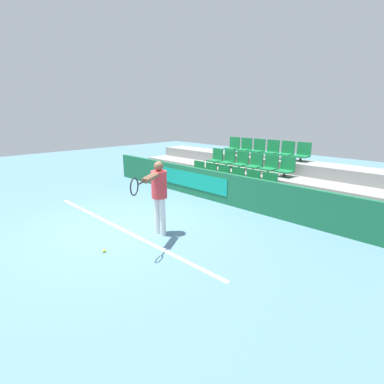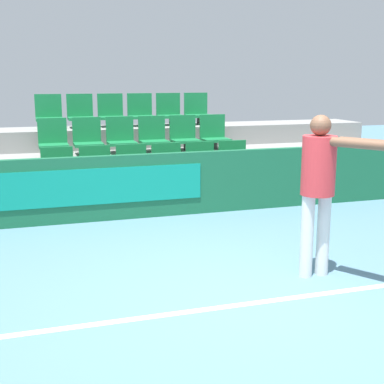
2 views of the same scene
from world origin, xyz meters
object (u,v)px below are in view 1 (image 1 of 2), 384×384
stadium_chair_12 (233,146)px  stadium_chair_13 (245,147)px  tennis_ball (104,251)px  tennis_player (158,191)px  stadium_chair_14 (258,149)px  stadium_chair_4 (251,182)px  stadium_chair_6 (216,158)px  stadium_chair_1 (209,173)px  stadium_chair_15 (271,150)px  stadium_chair_16 (286,151)px  stadium_chair_2 (222,176)px  stadium_chair_3 (236,179)px  stadium_chair_0 (197,171)px  stadium_chair_7 (228,160)px  stadium_chair_10 (270,166)px  stadium_chair_11 (286,168)px  stadium_chair_5 (268,185)px  stadium_chair_17 (302,153)px  stadium_chair_9 (255,163)px  stadium_chair_8 (241,161)px

stadium_chair_12 → stadium_chair_13: same height
stadium_chair_12 → tennis_ball: bearing=-71.9°
tennis_player → stadium_chair_14: bearing=70.6°
stadium_chair_4 → stadium_chair_6: (-2.25, 0.99, 0.36)m
stadium_chair_1 → stadium_chair_15: bearing=60.4°
stadium_chair_13 → stadium_chair_16: same height
stadium_chair_2 → stadium_chair_13: bearing=105.9°
stadium_chair_3 → stadium_chair_6: bearing=149.6°
stadium_chair_0 → stadium_chair_2: same height
stadium_chair_0 → stadium_chair_7: 1.19m
stadium_chair_10 → stadium_chair_15: bearing=119.6°
stadium_chair_11 → stadium_chair_5: bearing=-90.0°
stadium_chair_1 → stadium_chair_11: 2.48m
stadium_chair_12 → tennis_player: bearing=-67.1°
stadium_chair_13 → stadium_chair_15: (1.12, 0.00, 0.00)m
stadium_chair_17 → stadium_chair_9: bearing=-138.7°
stadium_chair_2 → stadium_chair_10: 1.54m
stadium_chair_6 → stadium_chair_8: 1.12m
stadium_chair_17 → stadium_chair_3: bearing=-119.6°
stadium_chair_3 → stadium_chair_5: (1.12, 0.00, 0.00)m
stadium_chair_1 → stadium_chair_8: (0.56, 0.99, 0.36)m
stadium_chair_1 → stadium_chair_17: stadium_chair_17 is taller
stadium_chair_7 → stadium_chair_9: 1.12m
stadium_chair_4 → stadium_chair_9: size_ratio=1.00×
stadium_chair_15 → stadium_chair_2: bearing=-105.9°
stadium_chair_12 → stadium_chair_16: bearing=0.0°
stadium_chair_9 → stadium_chair_17: (1.12, 0.99, 0.36)m
stadium_chair_3 → stadium_chair_7: stadium_chair_7 is taller
stadium_chair_11 → stadium_chair_7: bearing=180.0°
stadium_chair_4 → stadium_chair_10: 1.05m
stadium_chair_0 → stadium_chair_3: (1.69, 0.00, 0.00)m
stadium_chair_6 → tennis_player: bearing=-62.8°
stadium_chair_11 → tennis_player: bearing=-96.0°
stadium_chair_3 → stadium_chair_17: 2.39m
stadium_chair_10 → stadium_chair_14: 1.54m
stadium_chair_2 → stadium_chair_7: bearing=119.6°
stadium_chair_12 → tennis_ball: (2.23, -6.81, -1.30)m
stadium_chair_5 → tennis_ball: 4.90m
stadium_chair_1 → tennis_player: bearing=-63.5°
stadium_chair_9 → stadium_chair_3: bearing=-90.0°
stadium_chair_3 → stadium_chair_9: (0.00, 0.99, 0.36)m
stadium_chair_12 → stadium_chair_15: 1.69m
stadium_chair_6 → stadium_chair_10: size_ratio=1.00×
stadium_chair_11 → stadium_chair_6: bearing=180.0°
stadium_chair_10 → stadium_chair_15: 1.19m
stadium_chair_7 → stadium_chair_9: (1.12, 0.00, 0.00)m
stadium_chair_15 → stadium_chair_10: bearing=-60.4°
stadium_chair_0 → stadium_chair_15: size_ratio=1.00×
stadium_chair_17 → tennis_player: stadium_chair_17 is taller
stadium_chair_13 → tennis_player: 5.81m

